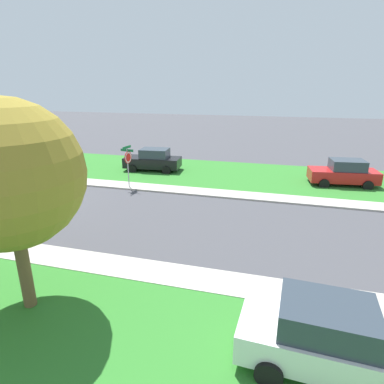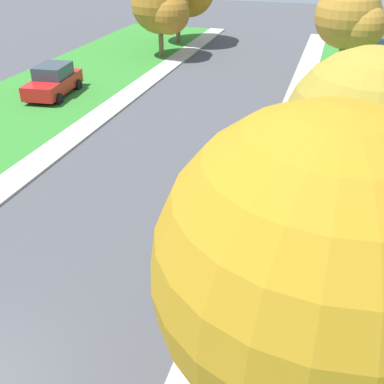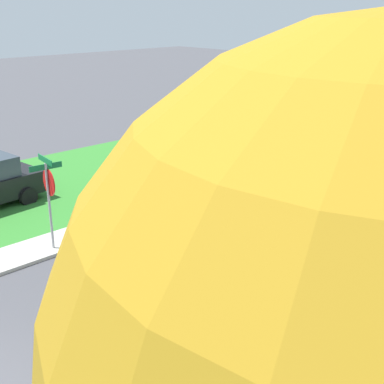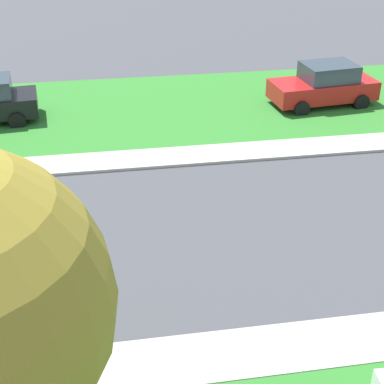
{
  "view_description": "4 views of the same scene",
  "coord_description": "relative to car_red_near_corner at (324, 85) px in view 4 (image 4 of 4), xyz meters",
  "views": [
    {
      "loc": [
        14.1,
        13.83,
        6.39
      ],
      "look_at": [
        -0.56,
        9.81,
        1.4
      ],
      "focal_mm": 30.41,
      "sensor_mm": 36.0,
      "label": 1
    },
    {
      "loc": [
        6.45,
        -4.26,
        8.48
      ],
      "look_at": [
        2.82,
        7.45,
        1.4
      ],
      "focal_mm": 43.06,
      "sensor_mm": 36.0,
      "label": 2
    },
    {
      "loc": [
        8.07,
        -1.91,
        6.59
      ],
      "look_at": [
        -2.43,
        8.09,
        1.4
      ],
      "focal_mm": 48.97,
      "sensor_mm": 36.0,
      "label": 3
    },
    {
      "loc": [
        13.23,
        8.94,
        8.8
      ],
      "look_at": [
        0.21,
        11.07,
        1.4
      ],
      "focal_mm": 54.66,
      "sensor_mm": 36.0,
      "label": 4
    }
  ],
  "objects": [
    {
      "name": "lawn_west",
      "position": [
        -0.68,
        -6.05,
        -0.83
      ],
      "size": [
        8.0,
        56.0,
        0.08
      ],
      "primitive_type": "cube",
      "color": "#2D7528",
      "rests_on": "ground"
    },
    {
      "name": "sidewalk_west",
      "position": [
        4.02,
        -6.05,
        -0.82
      ],
      "size": [
        1.4,
        56.0,
        0.1
      ],
      "primitive_type": "cube",
      "color": "#ADA89E",
      "rests_on": "ground"
    },
    {
      "name": "car_red_near_corner",
      "position": [
        0.0,
        0.0,
        0.0
      ],
      "size": [
        2.41,
        4.48,
        1.76
      ],
      "color": "red",
      "rests_on": "ground"
    },
    {
      "name": "sidewalk_east",
      "position": [
        13.42,
        -6.05,
        -0.82
      ],
      "size": [
        1.4,
        56.0,
        0.1
      ],
      "primitive_type": "cube",
      "color": "#ADA89E",
      "rests_on": "ground"
    }
  ]
}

